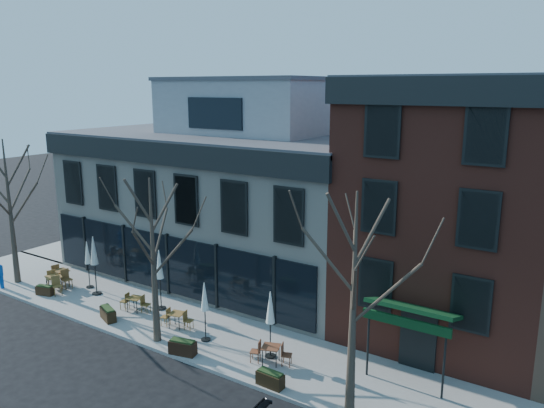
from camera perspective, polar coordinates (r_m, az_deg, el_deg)
The scene contains 23 objects.
ground at distance 28.39m, azimuth -10.85°, elevation -9.95°, with size 120.00×120.00×0.00m, color black.
sidewalk_front at distance 24.88m, azimuth -8.86°, elevation -13.03°, with size 33.50×4.70×0.15m, color gray.
sidewalk_side at distance 40.10m, azimuth -16.47°, elevation -3.42°, with size 4.50×12.00×0.15m, color gray.
corner_building at distance 30.63m, azimuth -4.51°, elevation 1.15°, with size 18.39×10.39×11.10m.
red_brick_building at distance 24.76m, azimuth 19.66°, elevation -0.13°, with size 8.20×11.78×11.18m.
tree_corner at distance 31.80m, azimuth -26.35°, elevation -0.58°, with size 3.93×3.98×7.92m.
tree_mid at distance 22.50m, azimuth -12.64°, elevation -5.79°, with size 3.50×3.55×7.04m.
tree_right at distance 17.44m, azimuth 8.77°, elevation -10.33°, with size 3.72×3.77×7.48m.
call_box at distance 32.06m, azimuth -27.13°, elevation -6.85°, with size 0.27×0.27×1.36m.
cafe_set_0 at distance 31.24m, azimuth -21.81°, elevation -7.20°, with size 2.02×0.90×1.04m.
cafe_set_1 at distance 30.56m, azimuth -22.42°, elevation -7.73°, with size 1.92×1.15×0.99m.
cafe_set_2 at distance 26.75m, azimuth -14.51°, elevation -10.22°, with size 1.65×0.77×0.84m.
cafe_set_3 at distance 24.68m, azimuth -10.20°, elevation -12.01°, with size 1.64×0.77×0.84m.
cafe_set_5 at distance 21.44m, azimuth -0.12°, elevation -15.70°, with size 1.72×0.98×0.89m.
umbrella_0 at distance 29.98m, azimuth -19.23°, elevation -5.23°, with size 0.41×0.41×2.57m.
umbrella_1 at distance 28.80m, azimuth -18.61°, elevation -5.10°, with size 0.50×0.50×3.11m.
umbrella_2 at distance 26.12m, azimuth -12.01°, elevation -6.72°, with size 0.48×0.48×2.99m.
umbrella_3 at distance 22.78m, azimuth -7.26°, elevation -10.20°, with size 0.42×0.42×2.60m.
umbrella_4 at distance 21.26m, azimuth -0.18°, elevation -11.45°, with size 0.44×0.44×2.78m.
planter_0 at distance 30.26m, azimuth -23.23°, elevation -8.51°, with size 1.00×0.62×0.52m.
planter_1 at distance 26.21m, azimuth -17.23°, elevation -11.19°, with size 1.17×0.81×0.61m.
planter_2 at distance 22.46m, azimuth -9.59°, elevation -14.93°, with size 1.18×0.68×0.62m.
planter_3 at distance 20.13m, azimuth -0.19°, elevation -18.28°, with size 1.06×0.45×0.58m.
Camera 1 is at (18.57, -18.59, 10.76)m, focal length 35.00 mm.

